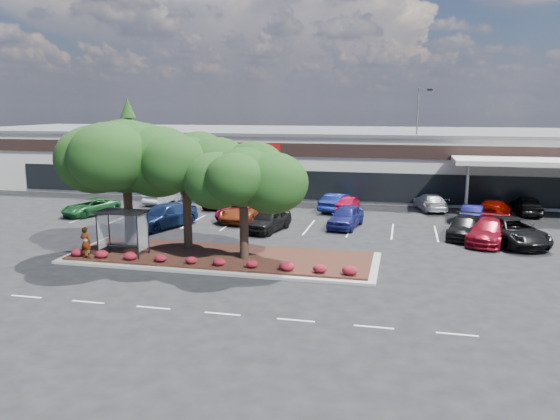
# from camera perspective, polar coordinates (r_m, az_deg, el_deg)

# --- Properties ---
(ground) EXTENTS (160.00, 160.00, 0.00)m
(ground) POSITION_cam_1_polar(r_m,az_deg,el_deg) (27.64, -4.93, -7.64)
(ground) COLOR black
(ground) RESTS_ON ground
(retail_store) EXTENTS (80.40, 25.20, 6.25)m
(retail_store) POSITION_cam_1_polar(r_m,az_deg,el_deg) (59.66, 5.07, 5.41)
(retail_store) COLOR beige
(retail_store) RESTS_ON ground
(landscape_island) EXTENTS (18.00, 6.00, 0.26)m
(landscape_island) POSITION_cam_1_polar(r_m,az_deg,el_deg) (31.84, -6.18, -4.93)
(landscape_island) COLOR #999994
(landscape_island) RESTS_ON ground
(lane_markings) EXTENTS (33.12, 20.06, 0.01)m
(lane_markings) POSITION_cam_1_polar(r_m,az_deg,el_deg) (37.35, -0.26, -2.70)
(lane_markings) COLOR silver
(lane_markings) RESTS_ON ground
(shrub_row) EXTENTS (17.00, 0.80, 0.50)m
(shrub_row) POSITION_cam_1_polar(r_m,az_deg,el_deg) (29.84, -7.51, -5.27)
(shrub_row) COLOR maroon
(shrub_row) RESTS_ON landscape_island
(bus_shelter) EXTENTS (2.75, 1.55, 2.59)m
(bus_shelter) POSITION_cam_1_polar(r_m,az_deg,el_deg) (32.60, -16.05, -0.98)
(bus_shelter) COLOR black
(bus_shelter) RESTS_ON landscape_island
(island_tree_west) EXTENTS (7.20, 7.20, 7.89)m
(island_tree_west) POSITION_cam_1_polar(r_m,az_deg,el_deg) (33.87, -15.70, 2.73)
(island_tree_west) COLOR black
(island_tree_west) RESTS_ON landscape_island
(island_tree_mid) EXTENTS (6.60, 6.60, 7.32)m
(island_tree_mid) POSITION_cam_1_polar(r_m,az_deg,el_deg) (33.03, -9.74, 2.28)
(island_tree_mid) COLOR black
(island_tree_mid) RESTS_ON landscape_island
(island_tree_east) EXTENTS (5.80, 5.80, 6.50)m
(island_tree_east) POSITION_cam_1_polar(r_m,az_deg,el_deg) (30.36, -3.81, 0.89)
(island_tree_east) COLOR black
(island_tree_east) RESTS_ON landscape_island
(conifer_north_west) EXTENTS (4.40, 4.40, 10.00)m
(conifer_north_west) POSITION_cam_1_polar(r_m,az_deg,el_deg) (80.62, -15.51, 7.77)
(conifer_north_west) COLOR black
(conifer_north_west) RESTS_ON ground
(person_waiting) EXTENTS (0.69, 0.48, 1.81)m
(person_waiting) POSITION_cam_1_polar(r_m,az_deg,el_deg) (32.67, -19.64, -3.22)
(person_waiting) COLOR #594C47
(person_waiting) RESTS_ON landscape_island
(light_pole) EXTENTS (1.42, 0.73, 10.35)m
(light_pole) POSITION_cam_1_polar(r_m,az_deg,el_deg) (50.73, 14.11, 5.82)
(light_pole) COLOR #999994
(light_pole) RESTS_ON ground
(car_0) EXTENTS (3.87, 5.27, 1.33)m
(car_0) POSITION_cam_1_polar(r_m,az_deg,el_deg) (46.91, -19.18, 0.31)
(car_0) COLOR #1B5426
(car_0) RESTS_ON ground
(car_1) EXTENTS (4.32, 6.21, 1.67)m
(car_1) POSITION_cam_1_polar(r_m,az_deg,el_deg) (40.69, -12.09, -0.62)
(car_1) COLOR navy
(car_1) RESTS_ON ground
(car_2) EXTENTS (4.25, 6.01, 1.52)m
(car_2) POSITION_cam_1_polar(r_m,az_deg,el_deg) (42.59, -3.72, 0.01)
(car_2) COLOR maroon
(car_2) RESTS_ON ground
(car_3) EXTENTS (2.78, 5.64, 1.54)m
(car_3) POSITION_cam_1_polar(r_m,az_deg,el_deg) (42.24, -3.82, -0.08)
(car_3) COLOR maroon
(car_3) RESTS_ON ground
(car_4) EXTENTS (2.85, 4.94, 1.58)m
(car_4) POSITION_cam_1_polar(r_m,az_deg,el_deg) (38.65, -1.19, -1.04)
(car_4) COLOR black
(car_4) RESTS_ON ground
(car_5) EXTENTS (2.62, 4.95, 1.61)m
(car_5) POSITION_cam_1_polar(r_m,az_deg,el_deg) (40.08, 6.90, -0.68)
(car_5) COLOR navy
(car_5) RESTS_ON ground
(car_6) EXTENTS (2.92, 5.14, 1.40)m
(car_6) POSITION_cam_1_polar(r_m,az_deg,el_deg) (38.87, 18.72, -1.69)
(car_6) COLOR black
(car_6) RESTS_ON ground
(car_7) EXTENTS (3.62, 5.70, 1.54)m
(car_7) POSITION_cam_1_polar(r_m,az_deg,el_deg) (37.77, 20.95, -2.08)
(car_7) COLOR maroon
(car_7) RESTS_ON ground
(car_8) EXTENTS (4.45, 6.55, 1.66)m
(car_8) POSITION_cam_1_polar(r_m,az_deg,el_deg) (38.08, 23.19, -2.05)
(car_8) COLOR black
(car_8) RESTS_ON ground
(car_9) EXTENTS (1.80, 4.61, 1.50)m
(car_9) POSITION_cam_1_polar(r_m,az_deg,el_deg) (50.67, -12.24, 1.50)
(car_9) COLOR #999EA4
(car_9) RESTS_ON ground
(car_10) EXTENTS (2.58, 5.02, 1.36)m
(car_10) POSITION_cam_1_polar(r_m,az_deg,el_deg) (47.98, -5.96, 1.09)
(car_10) COLOR maroon
(car_10) RESTS_ON ground
(car_12) EXTENTS (3.05, 4.89, 1.52)m
(car_12) POSITION_cam_1_polar(r_m,az_deg,el_deg) (46.22, 6.12, 0.82)
(car_12) COLOR navy
(car_12) RESTS_ON ground
(car_13) EXTENTS (1.79, 4.22, 1.36)m
(car_13) POSITION_cam_1_polar(r_m,az_deg,el_deg) (45.81, 7.02, 0.61)
(car_13) COLOR maroon
(car_13) RESTS_ON ground
(car_14) EXTENTS (3.19, 5.21, 1.41)m
(car_14) POSITION_cam_1_polar(r_m,az_deg,el_deg) (48.13, 15.39, 0.82)
(car_14) COLOR silver
(car_14) RESTS_ON ground
(car_15) EXTENTS (2.40, 4.44, 1.39)m
(car_15) POSITION_cam_1_polar(r_m,az_deg,el_deg) (44.08, 19.53, -0.32)
(car_15) COLOR #13115B
(car_15) RESTS_ON ground
(car_16) EXTENTS (3.70, 5.44, 1.46)m
(car_16) POSITION_cam_1_polar(r_m,az_deg,el_deg) (46.20, 21.43, 0.09)
(car_16) COLOR #7E0A02
(car_16) RESTS_ON ground
(car_17) EXTENTS (1.98, 4.72, 1.60)m
(car_17) POSITION_cam_1_polar(r_m,az_deg,el_deg) (48.74, 24.37, 0.47)
(car_17) COLOR black
(car_17) RESTS_ON ground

